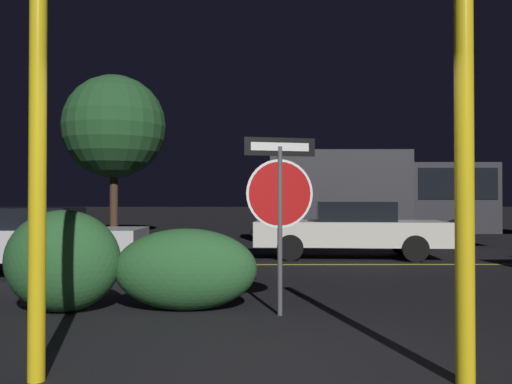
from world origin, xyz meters
TOP-DOWN VIEW (x-y plane):
  - ground_plane at (0.00, 0.00)m, footprint 260.00×260.00m
  - road_center_stripe at (0.00, 7.67)m, footprint 43.18×0.12m
  - stop_sign at (0.27, 2.22)m, footprint 0.87×0.21m
  - yellow_pole_left at (-1.72, -0.26)m, footprint 0.13×0.13m
  - yellow_pole_right at (1.52, -0.38)m, footprint 0.14×0.14m
  - hedge_bush_2 at (-2.42, 2.46)m, footprint 1.43×1.03m
  - hedge_bush_3 at (-0.90, 2.56)m, footprint 1.80×0.87m
  - passing_car_2 at (-4.41, 6.07)m, footprint 4.74×1.91m
  - passing_car_3 at (2.36, 9.28)m, footprint 4.78×2.38m
  - delivery_truck at (4.06, 13.20)m, footprint 6.92×2.43m
  - tree_0 at (-5.44, 17.78)m, footprint 4.04×4.04m

SIDE VIEW (x-z plane):
  - ground_plane at x=0.00m, z-range 0.00..0.00m
  - road_center_stripe at x=0.00m, z-range 0.00..0.01m
  - hedge_bush_3 at x=-0.90m, z-range 0.00..1.03m
  - hedge_bush_2 at x=-2.42m, z-range 0.00..1.27m
  - passing_car_2 at x=-4.41m, z-range 0.03..1.28m
  - passing_car_3 at x=2.36m, z-range 0.01..1.37m
  - yellow_pole_right at x=1.52m, z-range 0.00..2.96m
  - stop_sign at x=0.27m, z-range 0.41..2.56m
  - delivery_truck at x=4.06m, z-range 0.15..3.06m
  - yellow_pole_left at x=-1.72m, z-range 0.00..3.45m
  - tree_0 at x=-5.44m, z-range 1.13..7.45m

